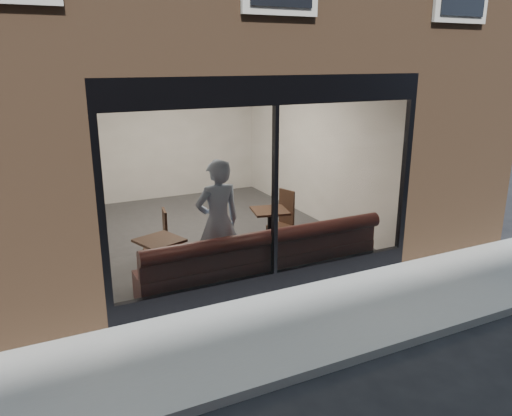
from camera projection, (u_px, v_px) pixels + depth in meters
name	position (u px, v px, depth m)	size (l,w,h in m)	color
ground	(355.00, 359.00, 5.90)	(120.00, 120.00, 0.00)	black
sidewalk_near	(310.00, 320.00, 6.76)	(40.00, 2.00, 0.01)	gray
kerb_near	(358.00, 357.00, 5.84)	(40.00, 0.10, 0.12)	gray
host_building_pier_right	(292.00, 127.00, 13.91)	(2.50, 12.00, 3.20)	brown
host_building_backfill	(133.00, 122.00, 14.90)	(5.00, 6.00, 3.20)	brown
cafe_floor	(206.00, 232.00, 10.20)	(6.00, 6.00, 0.00)	#2D2D30
cafe_ceiling	(201.00, 71.00, 9.29)	(6.00, 6.00, 0.00)	white
cafe_wall_back	(161.00, 135.00, 12.31)	(5.00, 5.00, 0.00)	silver
cafe_wall_left	(69.00, 167.00, 8.69)	(6.00, 6.00, 0.00)	silver
cafe_wall_right	(312.00, 146.00, 10.80)	(6.00, 6.00, 0.00)	silver
storefront_kick	(274.00, 281.00, 7.62)	(5.00, 0.10, 0.30)	black
storefront_header	(276.00, 90.00, 6.81)	(5.00, 0.10, 0.40)	black
storefront_mullion	(275.00, 193.00, 7.22)	(0.06, 0.10, 2.50)	black
storefront_glass	(276.00, 193.00, 7.20)	(4.80, 4.80, 0.00)	white
banquette	(262.00, 267.00, 7.95)	(4.00, 0.55, 0.45)	#341513
person	(218.00, 222.00, 7.70)	(0.72, 0.47, 1.98)	#899CBA
cafe_table_left	(159.00, 241.00, 7.64)	(0.62, 0.62, 0.04)	#301D13
cafe_table_right	(270.00, 211.00, 9.14)	(0.62, 0.62, 0.04)	#301D13
cafe_chair_left	(155.00, 250.00, 8.62)	(0.38, 0.38, 0.04)	#301D13
cafe_chair_right	(280.00, 226.00, 9.85)	(0.39, 0.39, 0.04)	#301D13
wall_poster	(78.00, 179.00, 8.02)	(0.02, 0.65, 0.87)	white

